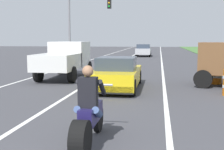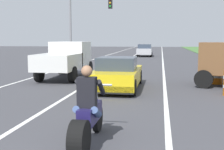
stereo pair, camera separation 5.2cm
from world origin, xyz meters
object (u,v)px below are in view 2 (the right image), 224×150
traffic_light_mast_near (84,17)px  pickup_truck_left_lane_white (66,58)px  motorcycle_with_rider (87,117)px  distant_car_far_ahead (145,50)px  construction_barrel_mid (217,73)px  sports_car_yellow (118,74)px

traffic_light_mast_near → pickup_truck_left_lane_white: bearing=-81.3°
motorcycle_with_rider → distant_car_far_ahead: size_ratio=0.55×
construction_barrel_mid → sports_car_yellow: bearing=-154.2°
pickup_truck_left_lane_white → traffic_light_mast_near: (-1.41, 9.26, 2.85)m
traffic_light_mast_near → construction_barrel_mid: (9.18, -10.17, -3.45)m
distant_car_far_ahead → motorcycle_with_rider: bearing=-89.0°
motorcycle_with_rider → distant_car_far_ahead: bearing=91.0°
pickup_truck_left_lane_white → distant_car_far_ahead: (3.15, 21.10, -0.33)m
sports_car_yellow → traffic_light_mast_near: bearing=111.0°
sports_car_yellow → traffic_light_mast_near: 13.61m
distant_car_far_ahead → traffic_light_mast_near: bearing=-111.1°
motorcycle_with_rider → pickup_truck_left_lane_white: pickup_truck_left_lane_white is taller
motorcycle_with_rider → construction_barrel_mid: bearing=65.9°
sports_car_yellow → pickup_truck_left_lane_white: size_ratio=0.90×
sports_car_yellow → traffic_light_mast_near: (-4.72, 12.32, 3.32)m
sports_car_yellow → construction_barrel_mid: sports_car_yellow is taller
motorcycle_with_rider → sports_car_yellow: (-0.41, 6.89, 0.04)m
pickup_truck_left_lane_white → construction_barrel_mid: (7.76, -0.91, -0.60)m
traffic_light_mast_near → distant_car_far_ahead: size_ratio=1.50×
sports_car_yellow → distant_car_far_ahead: distant_car_far_ahead is taller
traffic_light_mast_near → distant_car_far_ahead: (4.57, 11.84, -3.18)m
pickup_truck_left_lane_white → construction_barrel_mid: bearing=-6.7°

